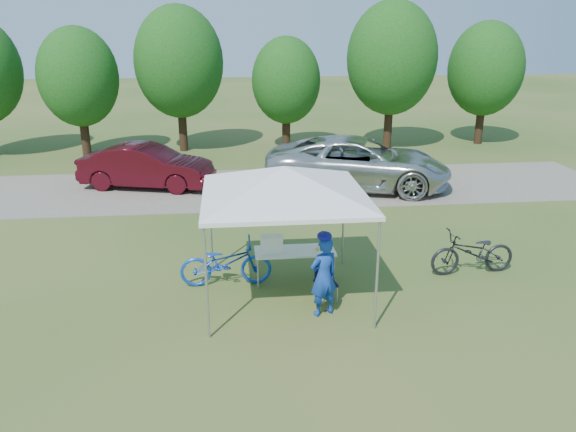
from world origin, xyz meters
name	(u,v)px	position (x,y,z in m)	size (l,w,h in m)	color
ground	(285,295)	(0.00, 0.00, 0.00)	(100.00, 100.00, 0.00)	#2D5119
gravel_strip	(261,188)	(0.00, 8.00, 0.01)	(24.00, 5.00, 0.02)	gray
canopy	(284,170)	(0.00, 0.00, 2.65)	(4.53, 4.53, 3.00)	#A5A5AA
treeline	(244,68)	(-0.29, 14.05, 3.53)	(24.89, 4.28, 6.30)	#382314
folding_table	(295,252)	(0.29, 0.68, 0.66)	(1.71, 0.71, 0.70)	white
folding_chair	(325,278)	(0.80, -0.24, 0.47)	(0.46, 0.48, 0.80)	black
cooler	(272,244)	(-0.21, 0.68, 0.88)	(0.48, 0.33, 0.35)	white
ice_cream_cup	(317,249)	(0.76, 0.63, 0.73)	(0.07, 0.07, 0.05)	yellow
cyclist	(324,277)	(0.65, -0.86, 0.78)	(0.57, 0.38, 1.57)	#133BA0
bike_blue	(226,263)	(-1.19, 0.63, 0.51)	(0.67, 1.93, 1.01)	blue
bike_dark	(473,252)	(4.25, 0.61, 0.50)	(0.67, 1.92, 1.01)	black
minivan	(358,163)	(3.26, 7.67, 0.87)	(2.82, 6.11, 1.70)	silver
sedan	(147,166)	(-3.81, 8.45, 0.75)	(1.54, 4.41, 1.45)	#440B14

